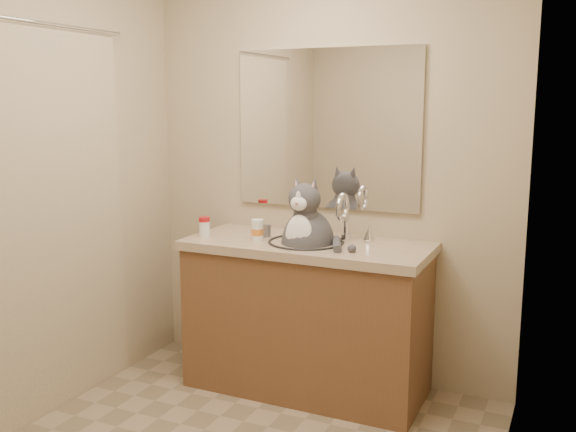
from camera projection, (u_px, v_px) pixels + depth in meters
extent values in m
cube|color=tan|center=(327.00, 173.00, 3.70)|extent=(2.20, 0.01, 2.40)
cube|color=tan|center=(13.00, 188.00, 3.03)|extent=(0.01, 2.50, 2.40)
cube|color=tan|center=(501.00, 225.00, 2.12)|extent=(0.01, 2.50, 2.40)
cube|color=brown|center=(307.00, 320.00, 3.58)|extent=(1.30, 0.55, 0.80)
cube|color=tan|center=(307.00, 246.00, 3.50)|extent=(1.34, 0.59, 0.05)
torus|color=black|center=(306.00, 242.00, 3.48)|extent=(0.42, 0.42, 0.02)
ellipsoid|color=white|center=(306.00, 256.00, 3.49)|extent=(0.40, 0.40, 0.15)
cylinder|color=silver|center=(346.00, 221.00, 3.55)|extent=(0.03, 0.03, 0.18)
torus|color=silver|center=(343.00, 207.00, 3.47)|extent=(0.03, 0.16, 0.16)
cone|color=silver|center=(369.00, 232.00, 3.50)|extent=(0.06, 0.06, 0.08)
cube|color=white|center=(327.00, 129.00, 3.63)|extent=(1.10, 0.02, 0.90)
cube|color=beige|center=(41.00, 227.00, 3.13)|extent=(0.01, 1.20, 1.90)
cylinder|color=silver|center=(27.00, 21.00, 2.96)|extent=(0.02, 1.30, 0.02)
ellipsoid|color=#444449|center=(308.00, 245.00, 3.48)|extent=(0.30, 0.33, 0.39)
ellipsoid|color=white|center=(299.00, 238.00, 3.38)|extent=(0.16, 0.09, 0.24)
ellipsoid|color=#444449|center=(304.00, 199.00, 3.39)|extent=(0.18, 0.16, 0.17)
ellipsoid|color=white|center=(299.00, 204.00, 3.34)|extent=(0.09, 0.05, 0.08)
sphere|color=#D88C8C|center=(296.00, 203.00, 3.31)|extent=(0.02, 0.02, 0.02)
cone|color=#444449|center=(297.00, 183.00, 3.41)|extent=(0.08, 0.06, 0.08)
cone|color=#444449|center=(314.00, 184.00, 3.37)|extent=(0.08, 0.06, 0.08)
cylinder|color=#444449|center=(337.00, 244.00, 3.35)|extent=(0.14, 0.25, 0.04)
cylinder|color=white|center=(205.00, 229.00, 3.64)|extent=(0.07, 0.07, 0.08)
cylinder|color=#B01217|center=(204.00, 219.00, 3.63)|extent=(0.07, 0.07, 0.02)
cylinder|color=white|center=(257.00, 232.00, 3.54)|extent=(0.07, 0.07, 0.09)
cylinder|color=orange|center=(257.00, 232.00, 3.54)|extent=(0.08, 0.08, 0.04)
cylinder|color=white|center=(257.00, 222.00, 3.53)|extent=(0.08, 0.08, 0.02)
cylinder|color=gray|center=(267.00, 231.00, 3.62)|extent=(0.05, 0.05, 0.07)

